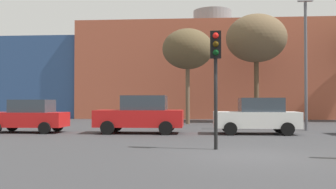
# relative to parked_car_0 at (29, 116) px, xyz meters

# --- Properties ---
(ground_plane) EXTENTS (200.00, 200.00, 0.00)m
(ground_plane) POSITION_rel_parked_car_0_xyz_m (10.13, -7.46, -0.84)
(ground_plane) COLOR #38383A
(building_backdrop) EXTENTS (42.51, 11.41, 11.17)m
(building_backdrop) POSITION_rel_parked_car_0_xyz_m (10.26, 20.98, 3.58)
(building_backdrop) COLOR #B2563D
(building_backdrop) RESTS_ON ground_plane
(parked_car_0) EXTENTS (3.89, 1.91, 1.68)m
(parked_car_0) POSITION_rel_parked_car_0_xyz_m (0.00, 0.00, 0.00)
(parked_car_0) COLOR red
(parked_car_0) RESTS_ON ground_plane
(parked_car_1) EXTENTS (4.35, 2.13, 1.89)m
(parked_car_1) POSITION_rel_parked_car_0_xyz_m (5.79, 0.00, 0.10)
(parked_car_1) COLOR red
(parked_car_1) RESTS_ON ground_plane
(parked_car_2) EXTENTS (4.08, 2.00, 1.77)m
(parked_car_2) POSITION_rel_parked_car_0_xyz_m (11.53, 0.00, 0.04)
(parked_car_2) COLOR white
(parked_car_2) RESTS_ON ground_plane
(traffic_light_island) EXTENTS (0.37, 0.37, 3.91)m
(traffic_light_island) POSITION_rel_parked_car_0_xyz_m (9.21, -6.14, 2.04)
(traffic_light_island) COLOR black
(traffic_light_island) RESTS_ON ground_plane
(bare_tree_0) EXTENTS (4.70, 4.70, 8.43)m
(bare_tree_0) POSITION_rel_parked_car_0_xyz_m (13.25, 11.03, 5.68)
(bare_tree_0) COLOR brown
(bare_tree_0) RESTS_ON ground_plane
(bare_tree_1) EXTENTS (3.60, 3.60, 6.79)m
(bare_tree_1) POSITION_rel_parked_car_0_xyz_m (7.95, 8.03, 4.48)
(bare_tree_1) COLOR brown
(bare_tree_1) RESTS_ON ground_plane
(street_lamp) EXTENTS (0.80, 0.24, 7.32)m
(street_lamp) POSITION_rel_parked_car_0_xyz_m (14.57, 2.46, 3.34)
(street_lamp) COLOR #59595E
(street_lamp) RESTS_ON ground_plane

